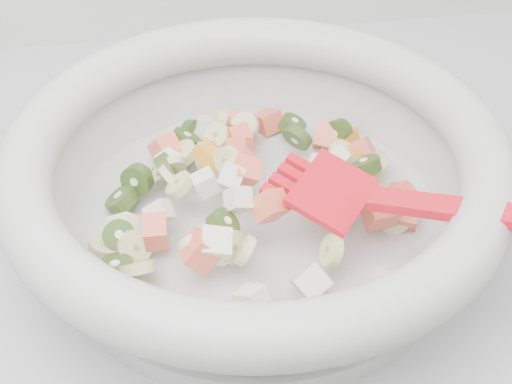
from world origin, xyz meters
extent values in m
cylinder|color=#B6B7B4|center=(-0.18, 1.39, 0.91)|extent=(0.32, 0.32, 0.02)
torus|color=#B6B7B4|center=(-0.18, 1.39, 0.98)|extent=(0.39, 0.39, 0.04)
cylinder|color=#CECA89|center=(-0.24, 1.44, 0.94)|extent=(0.03, 0.02, 0.03)
cylinder|color=#CECA89|center=(-0.23, 1.46, 0.94)|extent=(0.03, 0.03, 0.02)
cylinder|color=#CECA89|center=(-0.26, 1.44, 0.94)|extent=(0.03, 0.03, 0.03)
cylinder|color=#CECA89|center=(-0.30, 1.37, 0.93)|extent=(0.04, 0.04, 0.02)
cylinder|color=#CECA89|center=(-0.10, 1.45, 0.93)|extent=(0.03, 0.03, 0.02)
cylinder|color=#CECA89|center=(-0.20, 1.33, 0.95)|extent=(0.02, 0.03, 0.03)
cylinder|color=#CECA89|center=(-0.16, 1.27, 0.93)|extent=(0.02, 0.03, 0.02)
cylinder|color=#CECA89|center=(-0.24, 1.48, 0.93)|extent=(0.03, 0.03, 0.02)
cylinder|color=#CECA89|center=(-0.20, 1.47, 0.95)|extent=(0.03, 0.03, 0.03)
cylinder|color=#CECA89|center=(-0.07, 1.43, 0.93)|extent=(0.03, 0.03, 0.03)
cylinder|color=#CECA89|center=(-0.20, 1.41, 0.96)|extent=(0.02, 0.03, 0.03)
cylinder|color=#CECA89|center=(-0.13, 1.28, 0.93)|extent=(0.03, 0.03, 0.02)
cylinder|color=#CECA89|center=(-0.07, 1.37, 0.93)|extent=(0.03, 0.01, 0.03)
cylinder|color=#CECA89|center=(-0.24, 1.42, 0.94)|extent=(0.03, 0.04, 0.03)
cylinder|color=#CECA89|center=(-0.24, 1.41, 0.95)|extent=(0.03, 0.03, 0.02)
cylinder|color=#CECA89|center=(-0.20, 1.51, 0.93)|extent=(0.02, 0.03, 0.03)
cylinder|color=#CECA89|center=(-0.23, 1.34, 0.95)|extent=(0.03, 0.02, 0.03)
cylinder|color=#CECA89|center=(-0.21, 1.34, 0.95)|extent=(0.03, 0.03, 0.04)
cylinder|color=#CECA89|center=(-0.28, 1.36, 0.93)|extent=(0.03, 0.03, 0.03)
cylinder|color=#CECA89|center=(-0.28, 1.33, 0.94)|extent=(0.04, 0.03, 0.03)
cylinder|color=#CECA89|center=(-0.07, 1.37, 0.93)|extent=(0.04, 0.02, 0.04)
cylinder|color=#CECA89|center=(-0.21, 1.44, 0.95)|extent=(0.02, 0.04, 0.04)
cylinder|color=#CECA89|center=(-0.18, 1.49, 0.94)|extent=(0.03, 0.03, 0.03)
cylinder|color=#CECA89|center=(-0.13, 1.32, 0.95)|extent=(0.02, 0.03, 0.03)
cube|color=#E16247|center=(-0.19, 1.41, 0.96)|extent=(0.03, 0.03, 0.03)
cube|color=#E16247|center=(-0.19, 1.28, 0.93)|extent=(0.03, 0.03, 0.03)
cube|color=#E16247|center=(-0.09, 1.36, 0.94)|extent=(0.03, 0.03, 0.03)
cube|color=#E16247|center=(-0.19, 1.44, 0.96)|extent=(0.03, 0.03, 0.03)
cube|color=#E16247|center=(-0.25, 1.47, 0.94)|extent=(0.03, 0.03, 0.03)
cube|color=#E16247|center=(-0.18, 1.47, 0.95)|extent=(0.02, 0.03, 0.02)
cube|color=#E16247|center=(-0.06, 1.39, 0.93)|extent=(0.04, 0.04, 0.04)
cube|color=#E16247|center=(-0.17, 1.36, 0.96)|extent=(0.03, 0.03, 0.03)
cube|color=#E16247|center=(-0.15, 1.51, 0.92)|extent=(0.03, 0.03, 0.03)
cube|color=#E16247|center=(-0.10, 1.48, 0.93)|extent=(0.03, 0.04, 0.03)
cube|color=#E16247|center=(-0.26, 1.36, 0.94)|extent=(0.02, 0.03, 0.03)
cube|color=#E16247|center=(-0.18, 1.51, 0.93)|extent=(0.03, 0.03, 0.02)
cube|color=#E16247|center=(-0.19, 1.40, 0.96)|extent=(0.03, 0.03, 0.03)
cube|color=#E16247|center=(-0.08, 1.45, 0.93)|extent=(0.03, 0.03, 0.04)
cube|color=#E16247|center=(-0.23, 1.33, 0.95)|extent=(0.03, 0.03, 0.03)
cube|color=#E16247|center=(-0.06, 1.37, 0.93)|extent=(0.03, 0.03, 0.03)
cylinder|color=#54832B|center=(-0.08, 1.37, 0.93)|extent=(0.03, 0.03, 0.03)
cylinder|color=#54832B|center=(-0.21, 1.35, 0.95)|extent=(0.03, 0.04, 0.03)
cylinder|color=#54832B|center=(-0.25, 1.44, 0.94)|extent=(0.03, 0.04, 0.04)
cylinder|color=#54832B|center=(-0.23, 1.49, 0.94)|extent=(0.03, 0.03, 0.03)
cylinder|color=#54832B|center=(-0.09, 1.48, 0.93)|extent=(0.02, 0.03, 0.03)
cylinder|color=#54832B|center=(-0.29, 1.37, 0.94)|extent=(0.04, 0.03, 0.03)
cylinder|color=#54832B|center=(-0.29, 1.42, 0.93)|extent=(0.03, 0.03, 0.03)
cylinder|color=#54832B|center=(-0.08, 1.42, 0.94)|extent=(0.04, 0.04, 0.03)
cylinder|color=#54832B|center=(-0.13, 1.46, 0.94)|extent=(0.03, 0.03, 0.03)
cylinder|color=#54832B|center=(-0.27, 1.43, 0.94)|extent=(0.03, 0.03, 0.04)
cylinder|color=#54832B|center=(-0.19, 1.48, 0.94)|extent=(0.03, 0.03, 0.03)
cylinder|color=#54832B|center=(-0.22, 1.51, 0.93)|extent=(0.03, 0.03, 0.03)
cylinder|color=#54832B|center=(-0.29, 1.34, 0.93)|extent=(0.04, 0.04, 0.01)
cylinder|color=#54832B|center=(-0.13, 1.49, 0.93)|extent=(0.03, 0.03, 0.02)
cube|color=white|center=(-0.20, 1.40, 0.96)|extent=(0.03, 0.03, 0.03)
cube|color=white|center=(-0.20, 1.37, 0.96)|extent=(0.02, 0.03, 0.03)
cube|color=white|center=(-0.22, 1.34, 0.95)|extent=(0.03, 0.03, 0.03)
cube|color=white|center=(-0.22, 1.40, 0.95)|extent=(0.02, 0.02, 0.02)
cube|color=white|center=(-0.26, 1.39, 0.94)|extent=(0.03, 0.02, 0.03)
cube|color=white|center=(-0.15, 1.30, 0.94)|extent=(0.03, 0.03, 0.03)
cube|color=white|center=(-0.28, 1.38, 0.93)|extent=(0.03, 0.03, 0.04)
cube|color=white|center=(-0.14, 1.38, 0.96)|extent=(0.03, 0.03, 0.03)
cube|color=white|center=(-0.13, 1.40, 0.95)|extent=(0.03, 0.03, 0.03)
cube|color=white|center=(-0.10, 1.43, 0.94)|extent=(0.03, 0.02, 0.03)
cube|color=white|center=(-0.21, 1.51, 0.93)|extent=(0.02, 0.03, 0.03)
cube|color=white|center=(-0.25, 1.45, 0.94)|extent=(0.03, 0.03, 0.02)
cube|color=white|center=(-0.10, 1.30, 0.93)|extent=(0.03, 0.03, 0.02)
cube|color=white|center=(-0.20, 1.29, 0.93)|extent=(0.03, 0.03, 0.02)
cube|color=yellow|center=(-0.21, 1.43, 0.96)|extent=(0.03, 0.03, 0.03)
cube|color=yellow|center=(-0.14, 1.38, 0.96)|extent=(0.03, 0.03, 0.02)
cube|color=yellow|center=(-0.10, 1.44, 0.94)|extent=(0.03, 0.03, 0.02)
cube|color=yellow|center=(-0.09, 1.48, 0.93)|extent=(0.03, 0.03, 0.02)
cube|color=yellow|center=(-0.13, 1.40, 0.95)|extent=(0.03, 0.03, 0.02)
cube|color=red|center=(-0.13, 1.36, 0.97)|extent=(0.08, 0.08, 0.02)
cube|color=red|center=(-0.14, 1.40, 0.96)|extent=(0.03, 0.02, 0.01)
cube|color=red|center=(-0.15, 1.39, 0.96)|extent=(0.03, 0.02, 0.01)
cube|color=red|center=(-0.16, 1.38, 0.96)|extent=(0.03, 0.02, 0.01)
cube|color=red|center=(-0.17, 1.37, 0.96)|extent=(0.03, 0.02, 0.01)
cube|color=red|center=(-0.03, 1.29, 1.00)|extent=(0.16, 0.13, 0.05)
camera|label=1|loc=(-0.25, 0.93, 1.35)|focal=55.00mm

